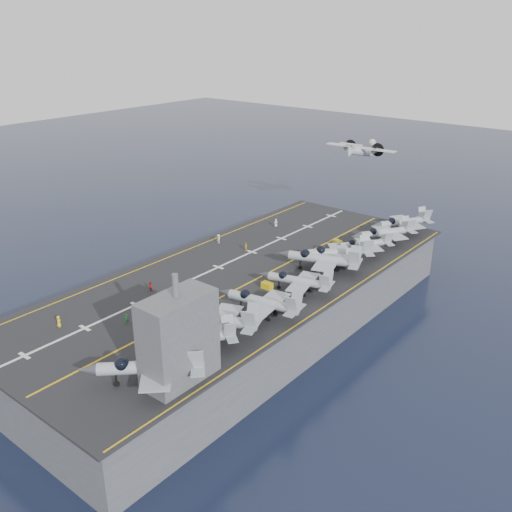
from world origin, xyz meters
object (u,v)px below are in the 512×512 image
Objects in this scene: fighter_jet_0 at (150,366)px; tow_cart_a at (169,316)px; transport_plane at (360,152)px; island_superstructure at (178,329)px.

fighter_jet_0 is 7.93× the size of tow_cart_a.
tow_cart_a is at bearing 129.60° from fighter_jet_0.
transport_plane is (-24.55, 95.56, 8.23)m from fighter_jet_0.
island_superstructure is 6.28× the size of tow_cart_a.
tow_cart_a is (-12.95, 9.99, -6.86)m from island_superstructure.
fighter_jet_0 is 17.27m from tow_cart_a.
transport_plane is at bearing 104.41° from fighter_jet_0.
island_superstructure is at bearing -73.94° from transport_plane.
island_superstructure is 6.06m from fighter_jet_0.
transport_plane reaches higher than tow_cart_a.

